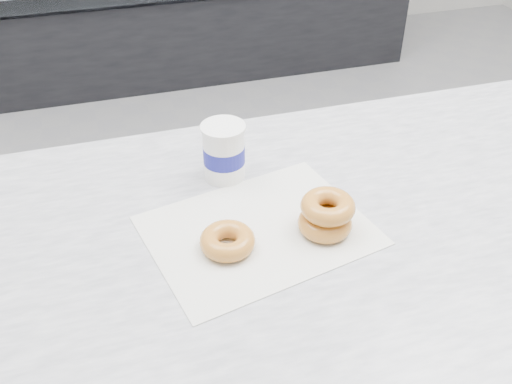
# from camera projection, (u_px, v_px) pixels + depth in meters

# --- Properties ---
(ground) EXTENTS (5.00, 5.00, 0.00)m
(ground) POSITION_uv_depth(u_px,v_px,m) (331.00, 301.00, 1.99)
(ground) COLOR gray
(ground) RESTS_ON ground
(counter) EXTENTS (3.06, 0.76, 0.90)m
(counter) POSITION_uv_depth(u_px,v_px,m) (452.00, 356.00, 1.26)
(counter) COLOR #333335
(counter) RESTS_ON ground
(wax_paper) EXTENTS (0.39, 0.33, 0.00)m
(wax_paper) POSITION_uv_depth(u_px,v_px,m) (258.00, 230.00, 0.91)
(wax_paper) COLOR silver
(wax_paper) RESTS_ON counter
(donut_single) EXTENTS (0.11, 0.11, 0.03)m
(donut_single) POSITION_uv_depth(u_px,v_px,m) (227.00, 241.00, 0.86)
(donut_single) COLOR #CC7838
(donut_single) RESTS_ON wax_paper
(donut_stack) EXTENTS (0.11, 0.11, 0.06)m
(donut_stack) POSITION_uv_depth(u_px,v_px,m) (326.00, 215.00, 0.89)
(donut_stack) COLOR #CC7838
(donut_stack) RESTS_ON wax_paper
(coffee_cup) EXTENTS (0.08, 0.08, 0.10)m
(coffee_cup) POSITION_uv_depth(u_px,v_px,m) (224.00, 151.00, 1.00)
(coffee_cup) COLOR white
(coffee_cup) RESTS_ON counter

